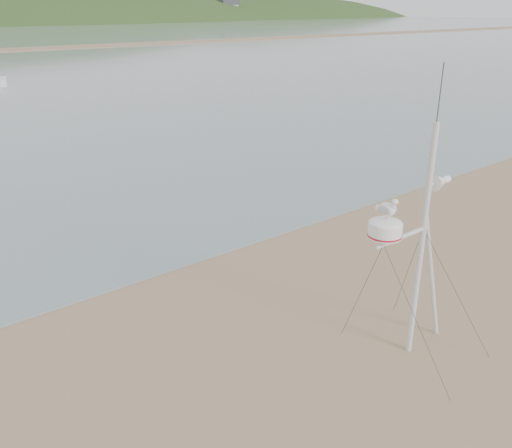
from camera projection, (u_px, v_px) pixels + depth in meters
ground at (198, 424)px, 7.03m from camera, size 560.00×560.00×0.00m
mast_rig at (416, 293)px, 8.09m from camera, size 1.95×2.08×4.39m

